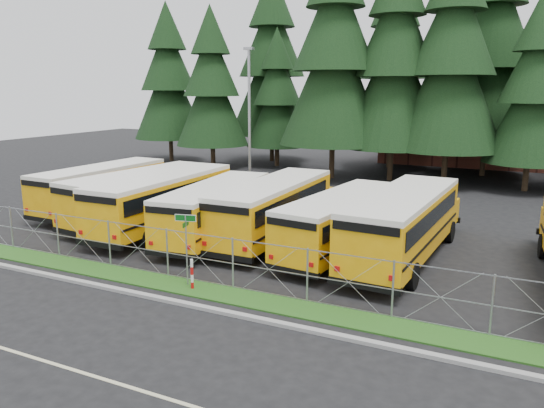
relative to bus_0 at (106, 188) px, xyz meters
The scene contains 26 objects.
ground 16.14m from the bus_0, 25.46° to the right, with size 120.00×120.00×0.00m, color black.
curb 17.69m from the bus_0, 34.59° to the right, with size 50.00×0.25×0.12m, color gray.
grass_verge 16.93m from the bus_0, 30.67° to the right, with size 50.00×1.40×0.06m, color #1E4714.
road_lane_line 20.86m from the bus_0, 45.77° to the right, with size 50.00×0.12×0.01m, color beige.
chainlink_fence 16.54m from the bus_0, 28.59° to the right, with size 44.00×0.10×2.00m, color #96999F, non-canonical shape.
brick_building 38.97m from the bus_0, 58.20° to the left, with size 22.00×10.00×6.00m, color brown.
bus_0 is the anchor object (origin of this frame).
bus_1 4.12m from the bus_0, 16.31° to the right, with size 2.61×11.06×2.90m, color orange, non-canonical shape.
bus_2 6.38m from the bus_0, 17.47° to the right, with size 2.70×11.43×3.00m, color orange, non-canonical shape.
bus_3 9.55m from the bus_0, 12.38° to the right, with size 2.48×10.52×2.76m, color orange, non-canonical shape.
bus_4 12.10m from the bus_0, ahead, with size 2.65×11.23×2.94m, color orange, non-canonical shape.
bus_5 15.91m from the bus_0, ahead, with size 2.46×10.44×2.74m, color orange, non-canonical shape.
bus_6 18.62m from the bus_0, ahead, with size 2.75×11.67×3.06m, color orange, non-canonical shape.
street_sign 14.51m from the bus_0, 35.47° to the right, with size 0.82×0.54×2.81m.
striped_bollard 14.97m from the bus_0, 35.41° to the right, with size 0.11×0.11×1.20m, color #B20C0C.
light_standard 11.19m from the bus_0, 60.27° to the left, with size 0.70×0.35×10.14m.
conifer_0 24.04m from the bus_0, 116.63° to the left, with size 7.16×7.16×15.83m, color black, non-canonical shape.
conifer_1 19.39m from the bus_0, 101.35° to the left, with size 6.67×6.67×14.76m, color black, non-canonical shape.
conifer_2 22.56m from the bus_0, 86.85° to the left, with size 5.84×5.84×12.92m, color black, non-canonical shape.
conifer_3 21.12m from the bus_0, 64.47° to the left, with size 8.75×8.75×19.35m, color black, non-canonical shape.
conifer_4 24.02m from the bus_0, 55.09° to the left, with size 8.26×8.26×18.27m, color black, non-canonical shape.
conifer_5 26.51m from the bus_0, 46.89° to the left, with size 8.31×8.31×18.39m, color black, non-canonical shape.
conifer_6 30.02m from the bus_0, 38.47° to the left, with size 6.37×6.37×14.08m, color black, non-canonical shape.
conifer_10 26.23m from the bus_0, 91.84° to the left, with size 8.52×8.52×18.84m, color black, non-canonical shape.
conifer_11 29.07m from the bus_0, 66.41° to the left, with size 8.23×8.23×18.20m, color black, non-canonical shape.
conifer_12 32.45m from the bus_0, 51.11° to the left, with size 8.96×8.96×19.82m, color black, non-canonical shape.
Camera 1 is at (8.53, -17.32, 7.42)m, focal length 35.00 mm.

